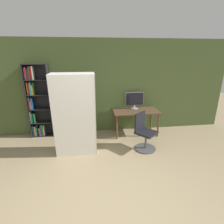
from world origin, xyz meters
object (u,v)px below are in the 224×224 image
monitor (135,100)px  office_chair (144,135)px  mattress_far (75,114)px  bookshelf (37,102)px  mattress_near (75,117)px

monitor → office_chair: size_ratio=0.58×
mattress_far → office_chair: bearing=-4.6°
monitor → bookshelf: bearing=179.5°
mattress_far → monitor: bearing=30.4°
office_chair → bookshelf: bearing=157.7°
bookshelf → monitor: bearing=-0.5°
monitor → bookshelf: 2.78m
monitor → bookshelf: size_ratio=0.27×
mattress_near → monitor: bearing=36.0°
bookshelf → mattress_far: bookshelf is taller
monitor → mattress_far: 1.93m
monitor → mattress_far: (-1.67, -0.98, -0.04)m
office_chair → monitor: bearing=89.2°
office_chair → mattress_far: size_ratio=0.49×
monitor → office_chair: bearing=-90.8°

